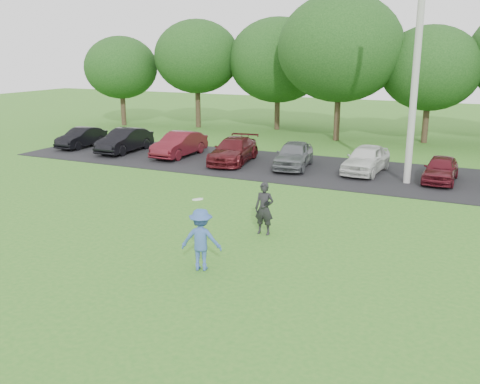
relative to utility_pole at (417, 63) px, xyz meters
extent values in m
plane|color=#2E7020|center=(-3.62, -12.13, -4.90)|extent=(100.00, 100.00, 0.00)
cube|color=black|center=(-3.62, 0.87, -4.89)|extent=(32.00, 6.50, 0.03)
cylinder|color=#AAAAA5|center=(0.00, 0.00, 0.00)|extent=(0.28, 0.28, 9.80)
imported|color=#36569A|center=(-3.33, -11.52, -4.10)|extent=(1.16, 0.86, 1.59)
cylinder|color=white|center=(-3.35, -11.62, -3.04)|extent=(0.27, 0.27, 0.10)
imported|color=black|center=(-2.94, -8.36, -4.11)|extent=(0.60, 0.41, 1.59)
cube|color=black|center=(-2.76, -8.54, -3.87)|extent=(0.14, 0.11, 0.10)
imported|color=black|center=(-18.02, 0.83, -4.32)|extent=(1.21, 3.34, 1.09)
imported|color=black|center=(-14.89, 0.67, -4.24)|extent=(1.46, 3.85, 1.25)
imported|color=#54121B|center=(-11.59, 0.90, -4.25)|extent=(1.35, 3.79, 1.24)
imported|color=#491014|center=(-8.35, 0.65, -4.28)|extent=(2.19, 4.28, 1.19)
imported|color=slate|center=(-5.28, 0.78, -4.26)|extent=(1.96, 3.78, 1.23)
imported|color=silver|center=(-1.98, 1.17, -4.25)|extent=(1.74, 3.76, 1.25)
imported|color=#53121B|center=(1.22, 0.81, -4.33)|extent=(1.31, 3.18, 1.08)
cylinder|color=#38281C|center=(-21.62, 9.47, -3.80)|extent=(0.36, 0.36, 2.20)
ellipsoid|color=#214C19|center=(-21.62, 9.47, -0.75)|extent=(5.20, 5.20, 4.42)
cylinder|color=#38281C|center=(-16.12, 10.87, -3.55)|extent=(0.36, 0.36, 2.70)
ellipsoid|color=#214C19|center=(-16.12, 10.87, 0.03)|extent=(5.94, 5.94, 5.05)
cylinder|color=#38281C|center=(-10.62, 12.27, -3.80)|extent=(0.36, 0.36, 2.20)
ellipsoid|color=#214C19|center=(-10.62, 12.27, -0.20)|extent=(6.68, 6.68, 5.68)
cylinder|color=#38281C|center=(-5.62, 9.47, -3.55)|extent=(0.36, 0.36, 2.70)
ellipsoid|color=#214C19|center=(-5.62, 9.47, 0.58)|extent=(7.42, 7.42, 6.31)
cylinder|color=#38281C|center=(-0.62, 10.87, -3.80)|extent=(0.36, 0.36, 2.20)
ellipsoid|color=#214C19|center=(-0.62, 10.87, -0.54)|extent=(5.76, 5.76, 4.90)
camera|label=1|loc=(2.92, -22.51, 0.50)|focal=40.00mm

